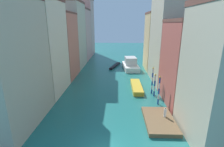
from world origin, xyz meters
TOP-DOWN VIEW (x-y plane):
  - ground_plane at (0.00, 24.50)m, footprint 154.00×154.00m
  - building_left_0 at (-12.15, 5.19)m, footprint 6.26×11.52m
  - building_left_1 at (-12.15, 15.91)m, footprint 6.26×9.81m
  - building_left_2 at (-12.15, 25.68)m, footprint 6.26×9.45m
  - building_left_3 at (-12.15, 35.99)m, footprint 6.26×11.22m
  - building_left_4 at (-12.15, 47.12)m, footprint 6.26×10.93m
  - building_left_5 at (-12.15, 57.34)m, footprint 6.26×9.25m
  - building_right_0 at (12.15, 3.02)m, footprint 6.26×8.82m
  - building_right_1 at (12.15, 12.40)m, footprint 6.26×9.78m
  - building_right_2 at (12.15, 23.17)m, footprint 6.26×11.93m
  - building_right_3 at (12.15, 33.85)m, footprint 6.26×8.68m
  - waterfront_dock at (6.85, 5.91)m, footprint 3.86×6.67m
  - person_on_dock at (7.72, 6.50)m, footprint 0.36×0.36m
  - mooring_pole_0 at (7.87, 11.25)m, footprint 0.28×0.28m
  - mooring_pole_1 at (7.86, 14.44)m, footprint 0.30×0.30m
  - mooring_pole_2 at (7.66, 15.67)m, footprint 0.29×0.29m
  - vaporetto_white at (4.92, 33.53)m, footprint 4.69×9.32m
  - gondola_black at (0.41, 36.11)m, footprint 3.29×8.23m
  - motorboat_0 at (5.07, 17.97)m, footprint 1.93×7.80m

SIDE VIEW (x-z plane):
  - ground_plane at x=0.00m, z-range 0.00..0.00m
  - gondola_black at x=0.41m, z-range 0.00..0.52m
  - waterfront_dock at x=6.85m, z-range 0.00..0.52m
  - motorboat_0 at x=5.07m, z-range 0.00..0.83m
  - person_on_dock at x=7.72m, z-range 0.47..1.86m
  - vaporetto_white at x=4.92m, z-range -0.45..2.99m
  - mooring_pole_1 at x=7.86m, z-range 0.05..4.23m
  - mooring_pole_0 at x=7.87m, z-range 0.04..4.85m
  - mooring_pole_2 at x=7.66m, z-range 0.05..5.15m
  - building_right_1 at x=12.15m, z-range 0.01..13.42m
  - building_left_2 at x=-12.15m, z-range 0.01..15.21m
  - building_right_0 at x=12.15m, z-range 0.01..15.24m
  - building_right_3 at x=12.15m, z-range 0.01..15.65m
  - building_left_0 at x=-12.15m, z-range 0.01..16.36m
  - building_left_1 at x=-12.15m, z-range 0.01..17.21m
  - building_left_4 at x=-12.15m, z-range 0.01..17.63m
  - building_left_3 at x=-12.15m, z-range 0.01..18.86m
  - building_right_2 at x=12.15m, z-range 0.02..21.98m
  - building_left_5 at x=-12.15m, z-range 0.01..22.32m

